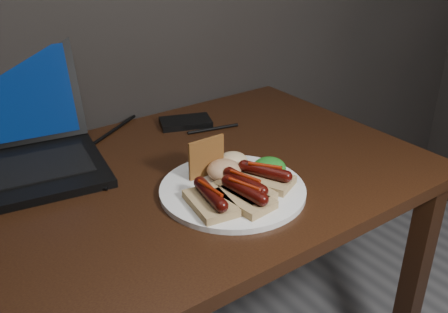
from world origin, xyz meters
TOP-DOWN VIEW (x-y plane):
  - desk at (0.00, 1.38)m, footprint 1.40×0.70m
  - laptop at (-0.13, 1.63)m, footprint 0.42×0.40m
  - hard_drive at (0.31, 1.61)m, footprint 0.15×0.12m
  - desk_cables at (-0.03, 1.54)m, footprint 0.87×0.40m
  - plate at (0.20, 1.26)m, footprint 0.36×0.36m
  - bread_sausage_left at (0.13, 1.22)m, footprint 0.09×0.12m
  - bread_sausage_center at (0.21, 1.22)m, footprint 0.08×0.12m
  - bread_sausage_right at (0.27, 1.23)m, footprint 0.11×0.13m
  - bread_sausage_extra at (0.19, 1.20)m, footprint 0.08×0.12m
  - crispbread at (0.19, 1.33)m, footprint 0.09×0.01m
  - salad_greens at (0.30, 1.25)m, footprint 0.07×0.07m
  - salsa_mound at (0.21, 1.30)m, footprint 0.07×0.07m
  - coleslaw_mound at (0.25, 1.32)m, footprint 0.06×0.06m

SIDE VIEW (x-z plane):
  - desk at x=0.00m, z-range 0.29..1.04m
  - desk_cables at x=-0.03m, z-range 0.75..0.76m
  - plate at x=0.20m, z-range 0.75..0.76m
  - hard_drive at x=0.31m, z-range 0.75..0.77m
  - bread_sausage_left at x=0.13m, z-range 0.76..0.80m
  - bread_sausage_center at x=0.21m, z-range 0.76..0.80m
  - bread_sausage_right at x=0.27m, z-range 0.76..0.80m
  - bread_sausage_extra at x=0.19m, z-range 0.76..0.80m
  - coleslaw_mound at x=0.25m, z-range 0.76..0.80m
  - salad_greens at x=0.30m, z-range 0.76..0.80m
  - salsa_mound at x=0.21m, z-range 0.76..0.80m
  - laptop at x=-0.13m, z-range 0.68..0.92m
  - crispbread at x=0.19m, z-range 0.76..0.85m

